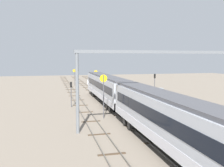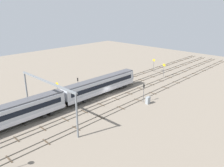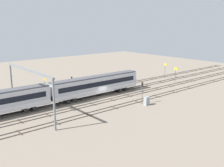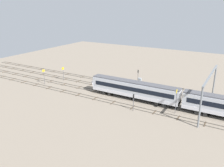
{
  "view_description": "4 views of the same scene",
  "coord_description": "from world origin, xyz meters",
  "px_view_note": "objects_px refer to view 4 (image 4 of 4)",
  "views": [
    {
      "loc": [
        -44.42,
        11.91,
        7.99
      ],
      "look_at": [
        4.0,
        -0.0,
        2.94
      ],
      "focal_mm": 39.73,
      "sensor_mm": 36.0,
      "label": 1
    },
    {
      "loc": [
        -40.4,
        -39.88,
        23.04
      ],
      "look_at": [
        1.35,
        0.3,
        3.28
      ],
      "focal_mm": 36.27,
      "sensor_mm": 36.0,
      "label": 2
    },
    {
      "loc": [
        -37.18,
        -46.8,
        17.22
      ],
      "look_at": [
        1.33,
        -0.95,
        3.4
      ],
      "focal_mm": 41.95,
      "sensor_mm": 36.0,
      "label": 3
    },
    {
      "loc": [
        -24.53,
        54.23,
        23.52
      ],
      "look_at": [
        6.3,
        1.6,
        2.97
      ],
      "focal_mm": 37.19,
      "sensor_mm": 36.0,
      "label": 4
    }
  ],
  "objects_px": {
    "overhead_gantry": "(210,83)",
    "relay_cabinet": "(140,81)",
    "speed_sign_far_trackside": "(63,72)",
    "signal_light_trackside_approach": "(133,100)",
    "speed_sign_distant_end": "(44,74)",
    "signal_light_trackside_departure": "(138,75)",
    "speed_sign_mid_trackside": "(176,98)"
  },
  "relations": [
    {
      "from": "speed_sign_mid_trackside",
      "to": "overhead_gantry",
      "type": "bearing_deg",
      "value": -136.29
    },
    {
      "from": "signal_light_trackside_approach",
      "to": "relay_cabinet",
      "type": "relative_size",
      "value": 2.28
    },
    {
      "from": "signal_light_trackside_approach",
      "to": "signal_light_trackside_departure",
      "type": "distance_m",
      "value": 19.03
    },
    {
      "from": "overhead_gantry",
      "to": "signal_light_trackside_approach",
      "type": "xyz_separation_m",
      "value": [
        14.75,
        9.15,
        -3.99
      ]
    },
    {
      "from": "relay_cabinet",
      "to": "overhead_gantry",
      "type": "bearing_deg",
      "value": 155.19
    },
    {
      "from": "signal_light_trackside_departure",
      "to": "signal_light_trackside_approach",
      "type": "bearing_deg",
      "value": 111.16
    },
    {
      "from": "speed_sign_distant_end",
      "to": "overhead_gantry",
      "type": "bearing_deg",
      "value": -173.17
    },
    {
      "from": "signal_light_trackside_departure",
      "to": "relay_cabinet",
      "type": "bearing_deg",
      "value": -90.14
    },
    {
      "from": "overhead_gantry",
      "to": "relay_cabinet",
      "type": "bearing_deg",
      "value": -24.81
    },
    {
      "from": "overhead_gantry",
      "to": "signal_light_trackside_departure",
      "type": "height_order",
      "value": "overhead_gantry"
    },
    {
      "from": "overhead_gantry",
      "to": "speed_sign_mid_trackside",
      "type": "bearing_deg",
      "value": 43.71
    },
    {
      "from": "speed_sign_far_trackside",
      "to": "signal_light_trackside_departure",
      "type": "bearing_deg",
      "value": -160.07
    },
    {
      "from": "speed_sign_far_trackside",
      "to": "relay_cabinet",
      "type": "bearing_deg",
      "value": -157.04
    },
    {
      "from": "speed_sign_far_trackside",
      "to": "relay_cabinet",
      "type": "xyz_separation_m",
      "value": [
        -22.94,
        -9.72,
        -2.16
      ]
    },
    {
      "from": "speed_sign_far_trackside",
      "to": "speed_sign_distant_end",
      "type": "relative_size",
      "value": 0.94
    },
    {
      "from": "speed_sign_far_trackside",
      "to": "signal_light_trackside_approach",
      "type": "bearing_deg",
      "value": 162.45
    },
    {
      "from": "speed_sign_distant_end",
      "to": "signal_light_trackside_departure",
      "type": "xyz_separation_m",
      "value": [
        -25.52,
        -14.24,
        -0.06
      ]
    },
    {
      "from": "speed_sign_distant_end",
      "to": "relay_cabinet",
      "type": "xyz_separation_m",
      "value": [
        -25.52,
        -15.64,
        -2.27
      ]
    },
    {
      "from": "speed_sign_far_trackside",
      "to": "signal_light_trackside_approach",
      "type": "height_order",
      "value": "speed_sign_far_trackside"
    },
    {
      "from": "overhead_gantry",
      "to": "relay_cabinet",
      "type": "distance_m",
      "value": 24.52
    },
    {
      "from": "overhead_gantry",
      "to": "speed_sign_distant_end",
      "type": "xyz_separation_m",
      "value": [
        47.14,
        5.65,
        -3.55
      ]
    },
    {
      "from": "relay_cabinet",
      "to": "signal_light_trackside_departure",
      "type": "bearing_deg",
      "value": 89.86
    },
    {
      "from": "overhead_gantry",
      "to": "speed_sign_mid_trackside",
      "type": "height_order",
      "value": "overhead_gantry"
    },
    {
      "from": "overhead_gantry",
      "to": "speed_sign_far_trackside",
      "type": "bearing_deg",
      "value": -0.35
    },
    {
      "from": "speed_sign_mid_trackside",
      "to": "speed_sign_far_trackside",
      "type": "relative_size",
      "value": 1.28
    },
    {
      "from": "speed_sign_far_trackside",
      "to": "signal_light_trackside_approach",
      "type": "distance_m",
      "value": 31.26
    },
    {
      "from": "speed_sign_far_trackside",
      "to": "speed_sign_distant_end",
      "type": "xyz_separation_m",
      "value": [
        2.58,
        5.92,
        0.12
      ]
    },
    {
      "from": "speed_sign_far_trackside",
      "to": "relay_cabinet",
      "type": "relative_size",
      "value": 2.51
    },
    {
      "from": "signal_light_trackside_approach",
      "to": "relay_cabinet",
      "type": "bearing_deg",
      "value": -70.27
    },
    {
      "from": "speed_sign_mid_trackside",
      "to": "signal_light_trackside_approach",
      "type": "height_order",
      "value": "speed_sign_mid_trackside"
    },
    {
      "from": "signal_light_trackside_departure",
      "to": "relay_cabinet",
      "type": "height_order",
      "value": "signal_light_trackside_departure"
    },
    {
      "from": "signal_light_trackside_approach",
      "to": "relay_cabinet",
      "type": "height_order",
      "value": "signal_light_trackside_approach"
    }
  ]
}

